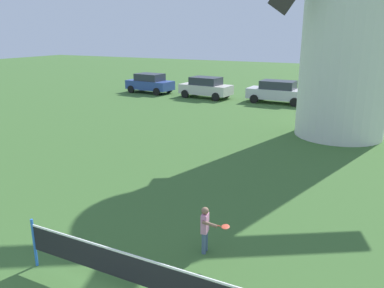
{
  "coord_description": "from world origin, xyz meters",
  "views": [
    {
      "loc": [
        3.76,
        -2.84,
        4.87
      ],
      "look_at": [
        0.2,
        4.16,
        2.58
      ],
      "focal_mm": 36.26,
      "sensor_mm": 36.0,
      "label": 1
    }
  ],
  "objects_px": {
    "player_far": "(206,227)",
    "parked_car_cream": "(206,87)",
    "parked_car_red": "(354,97)",
    "parked_car_silver": "(278,92)",
    "tennis_net": "(142,272)",
    "parked_car_blue": "(150,83)"
  },
  "relations": [
    {
      "from": "player_far",
      "to": "parked_car_cream",
      "type": "relative_size",
      "value": 0.28
    },
    {
      "from": "parked_car_red",
      "to": "parked_car_cream",
      "type": "bearing_deg",
      "value": -177.86
    },
    {
      "from": "parked_car_cream",
      "to": "parked_car_silver",
      "type": "xyz_separation_m",
      "value": [
        5.43,
        0.28,
        0.0
      ]
    },
    {
      "from": "tennis_net",
      "to": "player_far",
      "type": "relative_size",
      "value": 4.97
    },
    {
      "from": "parked_car_red",
      "to": "tennis_net",
      "type": "bearing_deg",
      "value": -94.25
    },
    {
      "from": "parked_car_silver",
      "to": "player_far",
      "type": "bearing_deg",
      "value": -79.57
    },
    {
      "from": "player_far",
      "to": "parked_car_silver",
      "type": "height_order",
      "value": "parked_car_silver"
    },
    {
      "from": "tennis_net",
      "to": "parked_car_cream",
      "type": "height_order",
      "value": "parked_car_cream"
    },
    {
      "from": "player_far",
      "to": "parked_car_silver",
      "type": "bearing_deg",
      "value": 100.43
    },
    {
      "from": "player_far",
      "to": "parked_car_cream",
      "type": "distance_m",
      "value": 21.44
    },
    {
      "from": "parked_car_silver",
      "to": "tennis_net",
      "type": "bearing_deg",
      "value": -81.3
    },
    {
      "from": "parked_car_cream",
      "to": "parked_car_silver",
      "type": "height_order",
      "value": "same"
    },
    {
      "from": "player_far",
      "to": "parked_car_blue",
      "type": "xyz_separation_m",
      "value": [
        -14.18,
        19.61,
        0.17
      ]
    },
    {
      "from": "parked_car_silver",
      "to": "parked_car_red",
      "type": "distance_m",
      "value": 4.98
    },
    {
      "from": "tennis_net",
      "to": "parked_car_blue",
      "type": "bearing_deg",
      "value": 122.58
    },
    {
      "from": "parked_car_cream",
      "to": "parked_car_silver",
      "type": "distance_m",
      "value": 5.44
    },
    {
      "from": "parked_car_silver",
      "to": "parked_car_red",
      "type": "relative_size",
      "value": 1.02
    },
    {
      "from": "parked_car_cream",
      "to": "parked_car_red",
      "type": "bearing_deg",
      "value": 2.14
    },
    {
      "from": "tennis_net",
      "to": "parked_car_blue",
      "type": "distance_m",
      "value": 25.8
    },
    {
      "from": "parked_car_red",
      "to": "player_far",
      "type": "bearing_deg",
      "value": -93.89
    },
    {
      "from": "parked_car_silver",
      "to": "parked_car_red",
      "type": "xyz_separation_m",
      "value": [
        4.97,
        0.11,
        -0.0
      ]
    },
    {
      "from": "tennis_net",
      "to": "parked_car_silver",
      "type": "height_order",
      "value": "parked_car_silver"
    }
  ]
}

